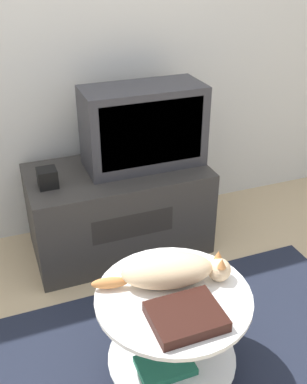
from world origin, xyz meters
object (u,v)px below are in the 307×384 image
(tv, at_px, (143,127))
(dvd_box, at_px, (186,316))
(cat, at_px, (172,270))
(speaker, at_px, (47,178))

(tv, relative_size, dvd_box, 2.60)
(dvd_box, bearing_deg, cat, 81.22)
(speaker, xyz_separation_m, cat, (0.33, -0.87, -0.05))
(tv, relative_size, speaker, 6.68)
(cat, bearing_deg, speaker, 124.14)
(tv, distance_m, cat, 1.00)
(speaker, xyz_separation_m, dvd_box, (0.30, -1.07, -0.09))
(tv, xyz_separation_m, dvd_box, (-0.26, -1.15, -0.27))
(speaker, bearing_deg, cat, -68.99)
(cat, bearing_deg, dvd_box, -85.66)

